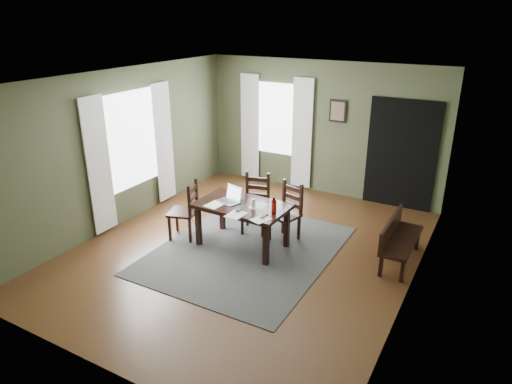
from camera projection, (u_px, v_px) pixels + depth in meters
The scene contains 25 objects.
ground at pixel (247, 250), 7.31m from camera, with size 5.00×6.00×0.01m.
room_shell at pixel (246, 141), 6.65m from camera, with size 5.02×6.02×2.71m.
rug at pixel (247, 250), 7.31m from camera, with size 2.60×3.20×0.01m.
dining_table at pixel (242, 209), 7.22m from camera, with size 1.47×0.91×0.72m.
chair_end at pixel (186, 211), 7.55m from camera, with size 0.55×0.55×0.99m.
chair_back_left at pixel (256, 204), 7.81m from camera, with size 0.54×0.54×1.00m.
chair_back_right at pixel (287, 213), 7.50m from camera, with size 0.52×0.52×0.97m.
bench at pixel (398, 237), 6.83m from camera, with size 0.40×1.24×0.70m.
laptop at pixel (231, 197), 7.28m from camera, with size 0.41×0.36×0.24m.
computer_mouse at pixel (238, 210), 6.93m from camera, with size 0.06×0.10×0.03m, color #3F3F42.
tv_remote at pixel (264, 216), 6.74m from camera, with size 0.05×0.18×0.02m, color black.
drinking_glass at pixel (253, 203), 7.03m from camera, with size 0.06×0.06×0.14m, color silver.
water_bottle at pixel (274, 206), 6.80m from camera, with size 0.10×0.10×0.27m.
paper_a at pixel (215, 205), 7.16m from camera, with size 0.23×0.30×0.00m, color white.
paper_b at pixel (261, 219), 6.66m from camera, with size 0.21×0.28×0.00m, color white.
paper_c at pixel (258, 206), 7.11m from camera, with size 0.22×0.29×0.00m, color white.
paper_e at pixel (236, 215), 6.81m from camera, with size 0.24×0.31×0.00m, color white.
window_left at pixel (131, 140), 8.06m from camera, with size 0.01×1.30×1.70m.
window_back at pixel (276, 119), 9.64m from camera, with size 1.00×0.01×1.50m.
curtain_left_near at pixel (99, 166), 7.47m from camera, with size 0.03×0.48×2.30m.
curtain_left_far at pixel (164, 143), 8.80m from camera, with size 0.03×0.48×2.30m.
curtain_back_left at pixel (250, 127), 9.99m from camera, with size 0.44×0.03×2.30m.
curtain_back_right at pixel (302, 134), 9.43m from camera, with size 0.44×0.03×2.30m.
framed_picture at pixel (338, 111), 8.92m from camera, with size 0.34×0.03×0.44m.
doorway_back at pixel (401, 155), 8.59m from camera, with size 1.30×0.03×2.10m.
Camera 1 is at (3.26, -5.57, 3.56)m, focal length 32.00 mm.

